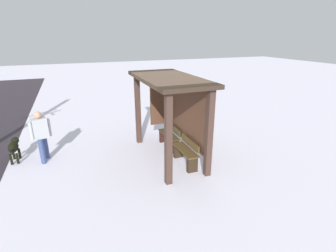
# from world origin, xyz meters

# --- Properties ---
(ground_plane) EXTENTS (60.00, 60.00, 0.00)m
(ground_plane) POSITION_xyz_m (0.00, 0.00, 0.00)
(ground_plane) COLOR white
(bus_shelter) EXTENTS (3.26, 1.56, 2.49)m
(bus_shelter) POSITION_xyz_m (-0.09, 0.18, 1.82)
(bus_shelter) COLOR #3F2B23
(bus_shelter) RESTS_ON ground
(bench_left_inside) EXTENTS (1.16, 0.36, 0.75)m
(bench_left_inside) POSITION_xyz_m (-0.64, 0.29, 0.34)
(bench_left_inside) COLOR #463D21
(bench_left_inside) RESTS_ON ground
(bench_center_inside) EXTENTS (1.16, 0.34, 0.76)m
(bench_center_inside) POSITION_xyz_m (0.64, 0.29, 0.36)
(bench_center_inside) COLOR brown
(bench_center_inside) RESTS_ON ground
(person_walking) EXTENTS (0.51, 0.58, 1.55)m
(person_walking) POSITION_xyz_m (-1.10, -3.58, 0.89)
(person_walking) COLOR #B2B6B9
(person_walking) RESTS_ON ground
(dog) EXTENTS (0.90, 0.27, 0.64)m
(dog) POSITION_xyz_m (-1.42, -4.41, 0.45)
(dog) COLOR black
(dog) RESTS_ON ground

